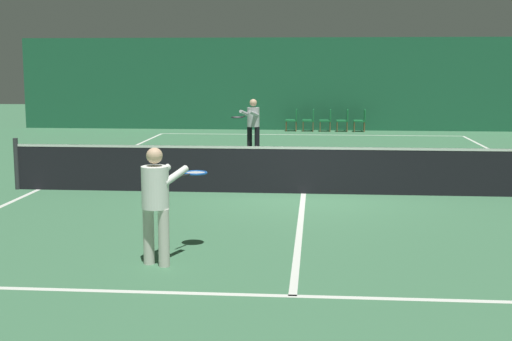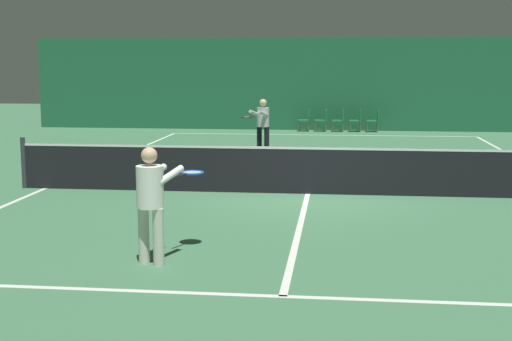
{
  "view_description": "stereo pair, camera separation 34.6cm",
  "coord_description": "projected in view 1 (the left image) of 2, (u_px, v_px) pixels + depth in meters",
  "views": [
    {
      "loc": [
        0.25,
        -14.13,
        2.6
      ],
      "look_at": [
        -0.72,
        -2.79,
        0.88
      ],
      "focal_mm": 50.0,
      "sensor_mm": 36.0,
      "label": 1
    },
    {
      "loc": [
        0.59,
        -14.1,
        2.6
      ],
      "look_at": [
        -0.72,
        -2.79,
        0.88
      ],
      "focal_mm": 50.0,
      "sensor_mm": 36.0,
      "label": 2
    }
  ],
  "objects": [
    {
      "name": "ground_plane",
      "position": [
        304.0,
        194.0,
        14.33
      ],
      "size": [
        60.0,
        60.0,
        0.0
      ],
      "primitive_type": "plane",
      "color": "#3D704C"
    },
    {
      "name": "backdrop_curtain",
      "position": [
        311.0,
        84.0,
        27.69
      ],
      "size": [
        23.0,
        0.12,
        3.58
      ],
      "color": "#1E5B3D",
      "rests_on": "ground"
    },
    {
      "name": "court_line_baseline_far",
      "position": [
        310.0,
        135.0,
        26.06
      ],
      "size": [
        11.0,
        0.1,
        0.0
      ],
      "color": "silver",
      "rests_on": "ground"
    },
    {
      "name": "court_line_service_far",
      "position": [
        308.0,
        154.0,
        20.64
      ],
      "size": [
        8.25,
        0.1,
        0.0
      ],
      "color": "silver",
      "rests_on": "ground"
    },
    {
      "name": "court_line_service_near",
      "position": [
        293.0,
        296.0,
        8.03
      ],
      "size": [
        8.25,
        0.1,
        0.0
      ],
      "color": "silver",
      "rests_on": "ground"
    },
    {
      "name": "court_line_sideline_left",
      "position": [
        39.0,
        189.0,
        14.8
      ],
      "size": [
        0.1,
        23.8,
        0.0
      ],
      "color": "silver",
      "rests_on": "ground"
    },
    {
      "name": "court_line_centre",
      "position": [
        304.0,
        194.0,
        14.33
      ],
      "size": [
        0.1,
        12.8,
        0.0
      ],
      "color": "silver",
      "rests_on": "ground"
    },
    {
      "name": "tennis_net",
      "position": [
        304.0,
        169.0,
        14.26
      ],
      "size": [
        12.0,
        0.1,
        1.07
      ],
      "color": "black",
      "rests_on": "ground"
    },
    {
      "name": "player_near",
      "position": [
        157.0,
        197.0,
        9.18
      ],
      "size": [
        0.83,
        1.32,
        1.54
      ],
      "rotation": [
        0.0,
        0.0,
        1.16
      ],
      "color": "beige",
      "rests_on": "ground"
    },
    {
      "name": "player_far",
      "position": [
        253.0,
        122.0,
        20.66
      ],
      "size": [
        0.82,
        1.34,
        1.57
      ],
      "rotation": [
        0.0,
        0.0,
        -1.97
      ],
      "color": "black",
      "rests_on": "ground"
    },
    {
      "name": "courtside_chair_0",
      "position": [
        293.0,
        119.0,
        27.4
      ],
      "size": [
        0.44,
        0.44,
        0.84
      ],
      "rotation": [
        0.0,
        0.0,
        -1.57
      ],
      "color": "brown",
      "rests_on": "ground"
    },
    {
      "name": "courtside_chair_1",
      "position": [
        310.0,
        119.0,
        27.34
      ],
      "size": [
        0.44,
        0.44,
        0.84
      ],
      "rotation": [
        0.0,
        0.0,
        -1.57
      ],
      "color": "brown",
      "rests_on": "ground"
    },
    {
      "name": "courtside_chair_2",
      "position": [
        327.0,
        119.0,
        27.29
      ],
      "size": [
        0.44,
        0.44,
        0.84
      ],
      "rotation": [
        0.0,
        0.0,
        -1.57
      ],
      "color": "brown",
      "rests_on": "ground"
    },
    {
      "name": "courtside_chair_3",
      "position": [
        344.0,
        119.0,
        27.23
      ],
      "size": [
        0.44,
        0.44,
        0.84
      ],
      "rotation": [
        0.0,
        0.0,
        -1.57
      ],
      "color": "brown",
      "rests_on": "ground"
    },
    {
      "name": "courtside_chair_4",
      "position": [
        361.0,
        119.0,
        27.18
      ],
      "size": [
        0.44,
        0.44,
        0.84
      ],
      "rotation": [
        0.0,
        0.0,
        -1.57
      ],
      "color": "brown",
      "rests_on": "ground"
    }
  ]
}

